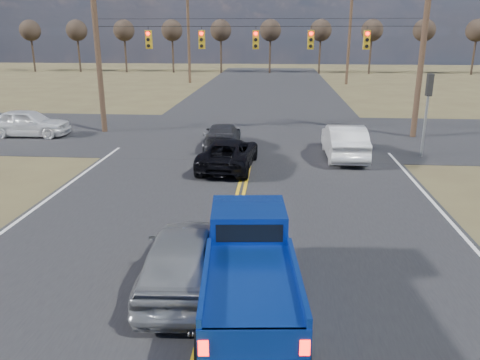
# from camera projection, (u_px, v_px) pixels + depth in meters

# --- Properties ---
(ground) EXTENTS (160.00, 160.00, 0.00)m
(ground) POSITION_uv_depth(u_px,v_px,m) (213.00, 306.00, 10.20)
(ground) COLOR brown
(ground) RESTS_ON ground
(road_main) EXTENTS (14.00, 120.00, 0.02)m
(road_main) POSITION_uv_depth(u_px,v_px,m) (245.00, 174.00, 19.70)
(road_main) COLOR #28282B
(road_main) RESTS_ON ground
(road_cross) EXTENTS (120.00, 12.00, 0.02)m
(road_cross) POSITION_uv_depth(u_px,v_px,m) (255.00, 134.00, 27.30)
(road_cross) COLOR #28282B
(road_cross) RESTS_ON ground
(signal_gantry) EXTENTS (19.60, 4.83, 10.00)m
(signal_gantry) POSITION_uv_depth(u_px,v_px,m) (265.00, 44.00, 25.52)
(signal_gantry) COLOR #473323
(signal_gantry) RESTS_ON ground
(utility_poles) EXTENTS (19.60, 58.32, 10.00)m
(utility_poles) POSITION_uv_depth(u_px,v_px,m) (255.00, 41.00, 24.76)
(utility_poles) COLOR #473323
(utility_poles) RESTS_ON ground
(treeline) EXTENTS (87.00, 117.80, 7.40)m
(treeline) POSITION_uv_depth(u_px,v_px,m) (262.00, 32.00, 34.08)
(treeline) COLOR #33261C
(treeline) RESTS_ON ground
(pickup_truck) EXTENTS (2.37, 5.20, 1.90)m
(pickup_truck) POSITION_uv_depth(u_px,v_px,m) (250.00, 269.00, 9.93)
(pickup_truck) COLOR black
(pickup_truck) RESTS_ON ground
(silver_suv) EXTENTS (2.03, 4.53, 1.51)m
(silver_suv) POSITION_uv_depth(u_px,v_px,m) (183.00, 257.00, 10.81)
(silver_suv) COLOR gray
(silver_suv) RESTS_ON ground
(black_suv) EXTENTS (2.51, 4.87, 1.31)m
(black_suv) POSITION_uv_depth(u_px,v_px,m) (228.00, 153.00, 20.39)
(black_suv) COLOR black
(black_suv) RESTS_ON ground
(white_car_queue) EXTENTS (1.72, 4.86, 1.60)m
(white_car_queue) POSITION_uv_depth(u_px,v_px,m) (344.00, 141.00, 22.04)
(white_car_queue) COLOR silver
(white_car_queue) RESTS_ON ground
(dgrey_car_queue) EXTENTS (1.96, 4.42, 1.26)m
(dgrey_car_queue) POSITION_uv_depth(u_px,v_px,m) (223.00, 136.00, 23.93)
(dgrey_car_queue) COLOR #313236
(dgrey_car_queue) RESTS_ON ground
(cross_car_west) EXTENTS (1.99, 4.63, 1.56)m
(cross_car_west) POSITION_uv_depth(u_px,v_px,m) (28.00, 123.00, 26.53)
(cross_car_west) COLOR white
(cross_car_west) RESTS_ON ground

